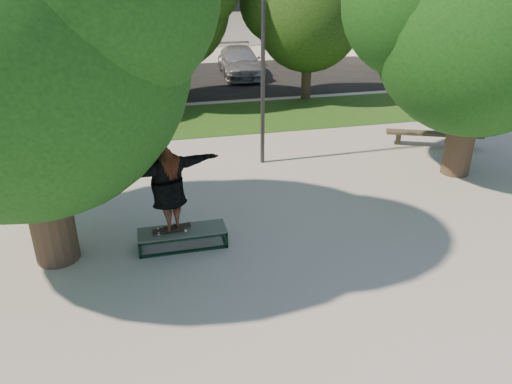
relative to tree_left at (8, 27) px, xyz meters
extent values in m
plane|color=#A8A19B|center=(4.29, -1.09, -4.42)|extent=(120.00, 120.00, 0.00)
cube|color=#204814|center=(5.29, 8.41, -4.41)|extent=(30.00, 4.00, 0.02)
cube|color=black|center=(4.29, 14.91, -4.42)|extent=(40.00, 8.00, 0.01)
cylinder|color=#38281E|center=(0.09, -0.09, -2.82)|extent=(0.84, 0.84, 3.20)
sphere|color=#11390F|center=(0.09, -0.09, -0.35)|extent=(5.80, 5.80, 5.80)
cylinder|color=#38281E|center=(10.29, 1.91, -2.92)|extent=(0.76, 0.76, 3.00)
sphere|color=#11390F|center=(10.29, 1.91, -0.64)|extent=(5.20, 5.20, 5.20)
sphere|color=#11390F|center=(8.99, 2.69, 0.01)|extent=(3.90, 3.90, 3.90)
cylinder|color=#38281E|center=(-2.21, 9.91, -3.02)|extent=(0.44, 0.44, 2.80)
sphere|color=black|center=(-2.21, 9.91, -0.96)|extent=(4.40, 4.40, 4.40)
cylinder|color=#38281E|center=(3.29, 10.91, -2.92)|extent=(0.50, 0.50, 3.00)
sphere|color=black|center=(3.29, 10.91, -0.70)|extent=(4.80, 4.80, 4.80)
cylinder|color=#38281E|center=(8.79, 10.41, -3.12)|extent=(0.40, 0.40, 2.60)
sphere|color=black|center=(8.79, 10.41, -1.19)|extent=(4.20, 4.20, 4.20)
sphere|color=black|center=(7.74, 11.04, -0.67)|extent=(3.15, 3.15, 3.15)
cylinder|color=#2D2D30|center=(5.29, 3.91, -1.42)|extent=(0.12, 0.12, 6.00)
cube|color=black|center=(2.29, 23.85, -1.42)|extent=(27.60, 0.12, 1.60)
cube|color=#475147|center=(2.56, -0.21, -4.06)|extent=(1.80, 0.60, 0.03)
cylinder|color=white|center=(2.08, -0.29, -4.02)|extent=(0.06, 0.03, 0.06)
cylinder|color=white|center=(2.08, -0.13, -4.02)|extent=(0.06, 0.03, 0.06)
cylinder|color=white|center=(2.62, -0.29, -4.02)|extent=(0.06, 0.03, 0.06)
cylinder|color=white|center=(2.62, -0.13, -4.02)|extent=(0.06, 0.03, 0.06)
cube|color=black|center=(2.35, -0.21, -3.98)|extent=(0.78, 0.20, 0.10)
imported|color=brown|center=(2.35, -0.21, -3.08)|extent=(2.25, 1.33, 1.78)
cube|color=#4A402C|center=(9.88, 4.38, -4.23)|extent=(0.19, 0.19, 0.39)
cube|color=#4A402C|center=(11.87, 3.58, -4.23)|extent=(0.19, 0.19, 0.39)
cube|color=#4A402C|center=(10.88, 3.98, -4.01)|extent=(2.86, 1.46, 0.08)
imported|color=#AAABAF|center=(-3.60, 14.55, -3.77)|extent=(1.63, 3.85, 1.30)
imported|color=black|center=(2.13, 14.47, -3.72)|extent=(1.51, 4.27, 1.40)
imported|color=#5E5D63|center=(2.29, 12.41, -3.78)|extent=(2.15, 4.61, 1.28)
imported|color=#A8A7AC|center=(7.03, 15.41, -3.74)|extent=(2.18, 4.78, 1.36)
camera|label=1|loc=(1.97, -9.22, 1.07)|focal=35.00mm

